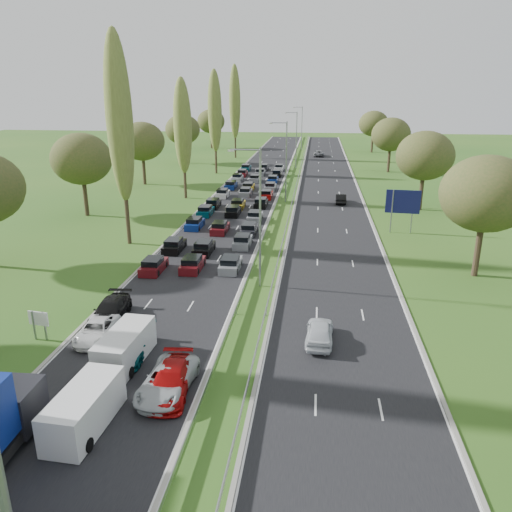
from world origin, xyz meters
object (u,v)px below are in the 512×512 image
(white_van_rear, at_px, (127,345))
(info_sign, at_px, (39,322))
(white_van_front, at_px, (86,406))
(direction_sign, at_px, (403,204))
(near_car_2, at_px, (97,330))
(near_car_3, at_px, (110,310))

(white_van_rear, distance_m, info_sign, 7.26)
(white_van_front, bearing_deg, info_sign, 134.29)
(info_sign, xyz_separation_m, direction_sign, (28.80, 30.90, 2.20))
(info_sign, relative_size, direction_sign, 0.40)
(white_van_front, bearing_deg, near_car_2, 114.44)
(white_van_rear, relative_size, direction_sign, 1.02)
(info_sign, bearing_deg, white_van_front, -49.12)
(white_van_front, height_order, info_sign, white_van_front)
(info_sign, bearing_deg, direction_sign, 47.01)
(near_car_3, relative_size, white_van_rear, 0.99)
(near_car_2, height_order, info_sign, info_sign)
(near_car_2, bearing_deg, white_van_front, -72.80)
(near_car_3, relative_size, white_van_front, 0.98)
(near_car_2, relative_size, white_van_rear, 0.88)
(near_car_2, xyz_separation_m, near_car_3, (-0.24, 2.99, 0.11))
(white_van_front, xyz_separation_m, direction_sign, (21.52, 39.31, 2.47))
(near_car_3, bearing_deg, white_van_rear, -62.14)
(white_van_rear, distance_m, direction_sign, 39.55)
(white_van_front, relative_size, white_van_rear, 1.01)
(white_van_rear, bearing_deg, direction_sign, 59.74)
(near_car_3, height_order, white_van_front, white_van_front)
(white_van_rear, bearing_deg, white_van_front, -84.00)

